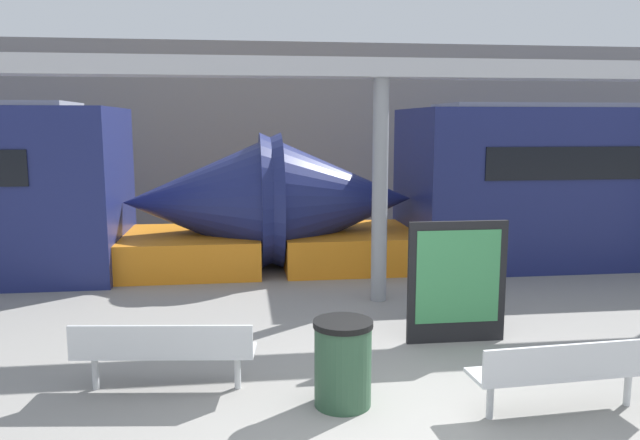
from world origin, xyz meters
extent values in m
plane|color=gray|center=(0.00, 0.00, 0.00)|extent=(60.00, 60.00, 0.00)
cube|color=gray|center=(0.00, 12.24, 2.50)|extent=(56.00, 0.20, 5.00)
cone|color=navy|center=(0.34, 6.89, 1.32)|extent=(3.02, 2.63, 2.63)
cube|color=orange|center=(0.63, 6.89, 0.35)|extent=(2.72, 2.46, 0.70)
cone|color=navy|center=(-2.27, 6.89, 1.32)|extent=(3.02, 2.63, 2.63)
cube|color=orange|center=(-2.55, 6.89, 0.35)|extent=(2.72, 2.46, 0.70)
cube|color=silver|center=(1.54, 0.22, 0.42)|extent=(1.88, 0.56, 0.04)
cube|color=silver|center=(1.56, 0.02, 0.61)|extent=(1.86, 0.15, 0.33)
cylinder|color=silver|center=(0.80, 0.17, 0.20)|extent=(0.07, 0.07, 0.40)
cylinder|color=silver|center=(2.29, 0.26, 0.20)|extent=(0.07, 0.07, 0.40)
cube|color=silver|center=(-2.36, 1.26, 0.42)|extent=(1.94, 0.66, 0.04)
cube|color=silver|center=(-2.39, 1.06, 0.61)|extent=(1.89, 0.26, 0.33)
cylinder|color=silver|center=(-3.12, 1.35, 0.20)|extent=(0.07, 0.07, 0.40)
cylinder|color=silver|center=(-1.61, 1.17, 0.20)|extent=(0.07, 0.07, 0.40)
cylinder|color=#2D5138|center=(-0.56, 0.64, 0.41)|extent=(0.57, 0.57, 0.82)
cylinder|color=black|center=(-0.56, 0.64, 0.85)|extent=(0.60, 0.60, 0.06)
cube|color=black|center=(1.20, 2.27, 0.80)|extent=(1.30, 0.06, 1.59)
cube|color=#38844C|center=(1.20, 2.23, 0.87)|extent=(1.10, 0.01, 1.21)
cylinder|color=gray|center=(0.62, 4.29, 1.75)|extent=(0.25, 0.25, 3.49)
cube|color=#B7B7BC|center=(0.62, 4.29, 3.63)|extent=(28.00, 0.60, 0.28)
camera|label=1|loc=(-1.53, -5.23, 2.82)|focal=35.00mm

